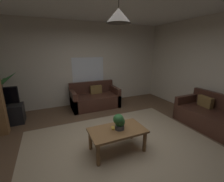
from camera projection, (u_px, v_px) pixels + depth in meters
floor at (118, 142)px, 3.19m from camera, size 5.80×5.29×0.02m
rug at (122, 147)px, 3.01m from camera, size 3.77×2.91×0.01m
wall_back at (84, 65)px, 5.16m from camera, size 5.92×0.06×2.79m
wall_right at (218, 69)px, 3.95m from camera, size 0.06×5.29×2.79m
window_pane at (88, 72)px, 5.26m from camera, size 1.11×0.01×1.04m
couch_under_window at (95, 99)px, 5.08m from camera, size 1.56×0.84×0.82m
couch_right_side at (210, 116)px, 3.76m from camera, size 0.84×1.49×0.82m
coffee_table at (117, 133)px, 2.83m from camera, size 1.05×0.60×0.45m
book_on_table_0 at (115, 128)px, 2.85m from camera, size 0.14×0.14×0.02m
remote_on_table_0 at (120, 128)px, 2.85m from camera, size 0.14×0.16×0.02m
potted_plant_on_table at (119, 121)px, 2.78m from camera, size 0.23×0.21×0.31m
tv_stand at (4, 115)px, 3.87m from camera, size 0.90×0.44×0.50m
tv at (0, 97)px, 3.72m from camera, size 0.80×0.16×0.50m
potted_palm_corner at (4, 99)px, 4.25m from camera, size 0.76×0.80×1.32m
pendant_lamp at (119, 15)px, 2.29m from camera, size 0.39×0.39×0.50m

